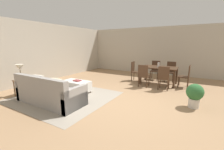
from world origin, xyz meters
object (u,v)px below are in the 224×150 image
Objects in this scene: dining_chair_head_west at (135,70)px; couch at (49,94)px; ottoman_table at (76,86)px; dining_chair_near_left at (143,75)px; vase_centerpiece at (158,65)px; dining_chair_near_right at (164,77)px; book_on_ottoman at (77,81)px; dining_chair_far_right at (171,70)px; dining_table at (159,69)px; side_table at (22,83)px; potted_plant at (195,94)px; dining_chair_head_east at (186,75)px; table_lamp at (20,68)px; dining_chair_far_left at (155,69)px.

couch is at bearing -106.58° from dining_chair_head_west.
ottoman_table is 1.12× the size of dining_chair_near_left.
dining_chair_head_west is at bearing 66.54° from ottoman_table.
dining_chair_near_right is at bearing -64.41° from vase_centerpiece.
dining_chair_near_left is at bearing -113.97° from vase_centerpiece.
ottoman_table is at bearing -113.46° from dining_chair_head_west.
book_on_ottoman is at bearing 89.65° from couch.
dining_chair_far_right is (2.68, 3.52, 0.28)m from ottoman_table.
dining_chair_near_left is at bearing 45.19° from book_on_ottoman.
dining_chair_far_right is (0.37, 0.82, -0.14)m from dining_table.
dining_chair_near_right reaches higher than couch.
dining_chair_head_west is (1.16, 3.88, 0.23)m from couch.
potted_plant is (5.10, 1.81, -0.04)m from side_table.
dining_chair_near_left is 1.00× the size of dining_chair_head_east.
vase_centerpiece reaches higher than couch.
dining_chair_head_west is 1.37× the size of potted_plant.
table_lamp is at bearing -138.74° from ottoman_table.
dining_chair_near_right is (4.03, 3.05, -0.44)m from table_lamp.
dining_table is at bearing -0.96° from dining_chair_head_west.
couch is at bearing 0.84° from side_table.
side_table is 0.82× the size of potted_plant.
dining_table is at bearing 59.45° from couch.
ottoman_table is 1.12× the size of dining_chair_far_left.
vase_centerpiece is (-0.03, 0.05, 0.19)m from dining_table.
ottoman_table is at bearing -141.65° from dining_chair_head_east.
dining_chair_near_right is at bearing 130.57° from potted_plant.
side_table reaches higher than ottoman_table.
side_table is at bearing -133.22° from dining_table.
side_table is 0.36× the size of dining_table.
vase_centerpiece is (3.61, 3.93, 0.42)m from side_table.
dining_chair_near_left is 0.80m from dining_chair_near_right.
dining_chair_head_west is at bearing 179.04° from dining_table.
dining_chair_far_left is 4.01m from book_on_ottoman.
dining_chair_near_left is at bearing -92.31° from dining_chair_far_left.
dining_chair_near_right is 1.65m from dining_chair_far_right.
dining_chair_head_west is at bearing -133.43° from dining_chair_far_left.
dining_table reaches higher than ottoman_table.
dining_chair_head_east is 4.99× the size of vase_centerpiece.
dining_chair_near_left is 1.65m from dining_chair_far_left.
ottoman_table is 0.68× the size of dining_table.
dining_chair_near_right is 1.82m from dining_chair_far_left.
potted_plant is (1.87, -1.26, -0.13)m from dining_chair_near_left.
dining_chair_near_left is at bearing -152.12° from dining_chair_head_east.
dining_chair_near_right reaches higher than potted_plant.
dining_chair_far_left is at bearing 113.85° from dining_chair_near_right.
dining_chair_near_left is 3.54× the size of book_on_ottoman.
dining_chair_far_right is at bearing 28.20° from dining_chair_head_west.
dining_chair_near_right is at bearing -29.30° from dining_chair_head_west.
dining_chair_near_left reaches higher than couch.
dining_chair_near_left reaches higher than side_table.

